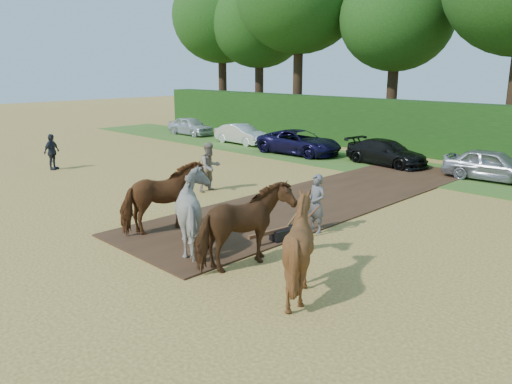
{
  "coord_description": "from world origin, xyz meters",
  "views": [
    {
      "loc": [
        12.59,
        -7.96,
        4.87
      ],
      "look_at": [
        2.84,
        1.79,
        1.4
      ],
      "focal_mm": 35.0,
      "sensor_mm": 36.0,
      "label": 1
    }
  ],
  "objects_px": {
    "spectator_near": "(210,167)",
    "parked_cars": "(395,155)",
    "plough_team": "(224,219)",
    "spectator_far": "(52,152)"
  },
  "relations": [
    {
      "from": "spectator_near",
      "to": "parked_cars",
      "type": "bearing_deg",
      "value": -12.34
    },
    {
      "from": "plough_team",
      "to": "spectator_far",
      "type": "bearing_deg",
      "value": 173.15
    },
    {
      "from": "parked_cars",
      "to": "plough_team",
      "type": "bearing_deg",
      "value": -77.73
    },
    {
      "from": "spectator_near",
      "to": "spectator_far",
      "type": "bearing_deg",
      "value": 110.67
    },
    {
      "from": "spectator_near",
      "to": "spectator_far",
      "type": "height_order",
      "value": "spectator_near"
    },
    {
      "from": "spectator_far",
      "to": "parked_cars",
      "type": "bearing_deg",
      "value": -71.87
    },
    {
      "from": "spectator_near",
      "to": "parked_cars",
      "type": "xyz_separation_m",
      "value": [
        2.78,
        9.52,
        -0.32
      ]
    },
    {
      "from": "spectator_near",
      "to": "plough_team",
      "type": "xyz_separation_m",
      "value": [
        5.8,
        -4.38,
        0.08
      ]
    },
    {
      "from": "spectator_far",
      "to": "plough_team",
      "type": "xyz_separation_m",
      "value": [
        14.56,
        -1.75,
        0.19
      ]
    },
    {
      "from": "spectator_far",
      "to": "plough_team",
      "type": "distance_m",
      "value": 14.66
    }
  ]
}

